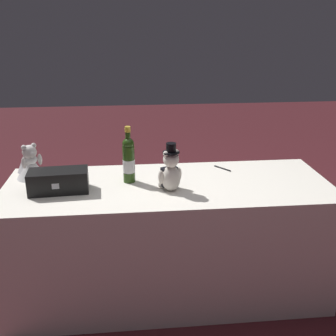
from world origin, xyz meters
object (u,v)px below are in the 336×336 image
(teddy_bear_bride, at_px, (30,163))
(gift_case_black, at_px, (59,181))
(teddy_bear_groom, at_px, (170,172))
(champagne_bottle, at_px, (129,159))
(signing_pen, at_px, (222,168))

(teddy_bear_bride, xyz_separation_m, gift_case_black, (0.21, -0.24, -0.03))
(teddy_bear_bride, height_order, gift_case_black, teddy_bear_bride)
(teddy_bear_groom, distance_m, teddy_bear_bride, 0.88)
(champagne_bottle, distance_m, gift_case_black, 0.42)
(signing_pen, bearing_deg, gift_case_black, -164.96)
(champagne_bottle, xyz_separation_m, gift_case_black, (-0.39, -0.11, -0.08))
(signing_pen, bearing_deg, champagne_bottle, -165.02)
(teddy_bear_groom, height_order, teddy_bear_bride, teddy_bear_groom)
(teddy_bear_groom, relative_size, teddy_bear_bride, 1.22)
(teddy_bear_groom, bearing_deg, signing_pen, 40.11)
(signing_pen, bearing_deg, teddy_bear_bride, -178.90)
(teddy_bear_groom, distance_m, gift_case_black, 0.63)
(teddy_bear_groom, distance_m, signing_pen, 0.49)
(teddy_bear_groom, relative_size, gift_case_black, 0.83)
(gift_case_black, bearing_deg, signing_pen, 15.04)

